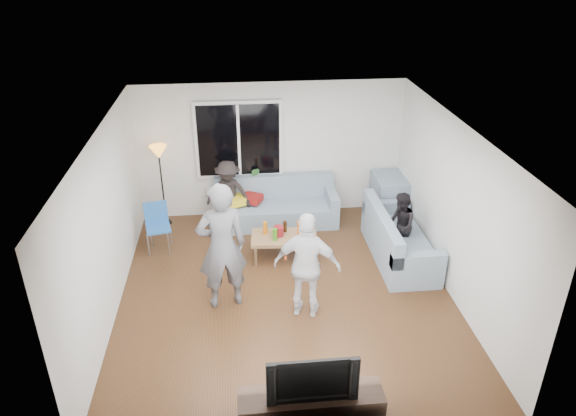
{
  "coord_description": "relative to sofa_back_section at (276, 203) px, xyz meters",
  "views": [
    {
      "loc": [
        -0.66,
        -6.69,
        4.86
      ],
      "look_at": [
        0.1,
        0.6,
        1.15
      ],
      "focal_mm": 33.15,
      "sensor_mm": 36.0,
      "label": 1
    }
  ],
  "objects": [
    {
      "name": "bottle_b",
      "position": [
        -0.13,
        -1.35,
        0.08
      ],
      "size": [
        0.08,
        0.08,
        0.21
      ],
      "primitive_type": "cylinder",
      "color": "#398D19",
      "rests_on": "coffee_table"
    },
    {
      "name": "floor_lamp",
      "position": [
        -2.09,
        0.2,
        0.36
      ],
      "size": [
        0.32,
        0.32,
        1.56
      ],
      "primitive_type": null,
      "color": "#FF9930",
      "rests_on": "floor"
    },
    {
      "name": "television",
      "position": [
        -0.01,
        -4.77,
        0.3
      ],
      "size": [
        0.98,
        0.13,
        0.57
      ],
      "primitive_type": "imported",
      "color": "black",
      "rests_on": "tv_console"
    },
    {
      "name": "wall_back",
      "position": [
        -0.04,
        0.5,
        0.88
      ],
      "size": [
        5.0,
        0.04,
        2.6
      ],
      "primitive_type": "cube",
      "color": "silver",
      "rests_on": "ground"
    },
    {
      "name": "wall_front",
      "position": [
        -0.04,
        -5.04,
        0.88
      ],
      "size": [
        5.0,
        0.04,
        2.6
      ],
      "primitive_type": "cube",
      "color": "silver",
      "rests_on": "ground"
    },
    {
      "name": "side_chair",
      "position": [
        -2.09,
        -0.8,
        0.01
      ],
      "size": [
        0.48,
        0.48,
        0.86
      ],
      "primitive_type": null,
      "rotation": [
        0.0,
        0.0,
        0.22
      ],
      "color": "#2A68B8",
      "rests_on": "floor"
    },
    {
      "name": "ceiling",
      "position": [
        -0.04,
        -2.27,
        2.2
      ],
      "size": [
        5.0,
        5.5,
        0.04
      ],
      "primitive_type": "cube",
      "color": "white",
      "rests_on": "ground"
    },
    {
      "name": "player_right",
      "position": [
        0.21,
        -2.8,
        0.38
      ],
      "size": [
        1.02,
        0.64,
        1.61
      ],
      "primitive_type": "imported",
      "rotation": [
        0.0,
        0.0,
        2.86
      ],
      "color": "silver",
      "rests_on": "floor"
    },
    {
      "name": "bottle_d",
      "position": [
        0.29,
        -1.27,
        0.11
      ],
      "size": [
        0.07,
        0.07,
        0.28
      ],
      "primitive_type": "cylinder",
      "color": "orange",
      "rests_on": "coffee_table"
    },
    {
      "name": "player_left",
      "position": [
        -0.97,
        -2.44,
        0.55
      ],
      "size": [
        0.8,
        0.61,
        1.96
      ],
      "primitive_type": "imported",
      "rotation": [
        0.0,
        0.0,
        3.35
      ],
      "color": "#55565B",
      "rests_on": "floor"
    },
    {
      "name": "vase",
      "position": [
        -1.07,
        0.35,
        0.28
      ],
      "size": [
        0.18,
        0.18,
        0.17
      ],
      "primitive_type": "imported",
      "rotation": [
        0.0,
        0.0,
        -0.11
      ],
      "color": "silver",
      "rests_on": "radiator"
    },
    {
      "name": "spectator_right",
      "position": [
        1.98,
        -1.39,
        0.15
      ],
      "size": [
        0.48,
        0.59,
        1.16
      ],
      "primitive_type": "imported",
      "rotation": [
        0.0,
        0.0,
        -1.65
      ],
      "color": "black",
      "rests_on": "floor"
    },
    {
      "name": "bottle_a",
      "position": [
        -0.27,
        -1.12,
        0.09
      ],
      "size": [
        0.07,
        0.07,
        0.22
      ],
      "primitive_type": "cylinder",
      "color": "#CE670C",
      "rests_on": "coffee_table"
    },
    {
      "name": "window_frame",
      "position": [
        -0.64,
        0.42,
        1.12
      ],
      "size": [
        1.62,
        0.06,
        1.47
      ],
      "primitive_type": "cube",
      "color": "white",
      "rests_on": "wall_back"
    },
    {
      "name": "sofa_corner",
      "position": [
        2.32,
        0.0,
        0.0
      ],
      "size": [
        0.85,
        0.85,
        0.85
      ],
      "primitive_type": "cube",
      "color": "gray",
      "rests_on": "floor"
    },
    {
      "name": "wall_right",
      "position": [
        2.48,
        -2.27,
        0.88
      ],
      "size": [
        0.04,
        5.5,
        2.6
      ],
      "primitive_type": "cube",
      "color": "silver",
      "rests_on": "ground"
    },
    {
      "name": "window_mullion",
      "position": [
        -0.64,
        0.37,
        1.12
      ],
      "size": [
        0.05,
        0.03,
        1.35
      ],
      "primitive_type": "cube",
      "color": "white",
      "rests_on": "window_frame"
    },
    {
      "name": "sofa_back_section",
      "position": [
        0.0,
        0.0,
        0.0
      ],
      "size": [
        2.3,
        0.85,
        0.85
      ],
      "primitive_type": null,
      "color": "gray",
      "rests_on": "floor"
    },
    {
      "name": "sofa_right_section",
      "position": [
        1.98,
        -1.46,
        0.0
      ],
      "size": [
        2.0,
        0.85,
        0.85
      ],
      "primitive_type": null,
      "rotation": [
        0.0,
        0.0,
        1.57
      ],
      "color": "gray",
      "rests_on": "floor"
    },
    {
      "name": "radiator",
      "position": [
        -0.64,
        0.38,
        -0.11
      ],
      "size": [
        1.3,
        0.12,
        0.62
      ],
      "primitive_type": "cube",
      "color": "silver",
      "rests_on": "floor"
    },
    {
      "name": "wall_left",
      "position": [
        -2.56,
        -2.27,
        0.88
      ],
      "size": [
        0.04,
        5.5,
        2.6
      ],
      "primitive_type": "cube",
      "color": "silver",
      "rests_on": "ground"
    },
    {
      "name": "tv_console",
      "position": [
        -0.01,
        -4.77,
        -0.2
      ],
      "size": [
        1.6,
        0.4,
        0.44
      ],
      "primitive_type": "cube",
      "color": "#312318",
      "rests_on": "floor"
    },
    {
      "name": "potted_plant",
      "position": [
        -0.38,
        0.35,
        0.39
      ],
      "size": [
        0.25,
        0.22,
        0.39
      ],
      "primitive_type": "imported",
      "rotation": [
        0.0,
        0.0,
        -0.23
      ],
      "color": "#2E6629",
      "rests_on": "radiator"
    },
    {
      "name": "cushion_yellow",
      "position": [
        -0.79,
        -0.02,
        0.09
      ],
      "size": [
        0.47,
        0.44,
        0.14
      ],
      "primitive_type": "cube",
      "rotation": [
        0.0,
        0.0,
        0.39
      ],
      "color": "yellow",
      "rests_on": "sofa_back_section"
    },
    {
      "name": "bottle_e",
      "position": [
        0.4,
        -1.13,
        0.09
      ],
      "size": [
        0.07,
        0.07,
        0.23
      ],
      "primitive_type": "cylinder",
      "color": "black",
      "rests_on": "coffee_table"
    },
    {
      "name": "spectator_back",
      "position": [
        -0.88,
        0.03,
        0.22
      ],
      "size": [
        0.92,
        0.66,
        1.29
      ],
      "primitive_type": "imported",
      "rotation": [
        0.0,
        0.0,
        -0.24
      ],
      "color": "black",
      "rests_on": "floor"
    },
    {
      "name": "floor",
      "position": [
        -0.04,
        -2.27,
        -0.45
      ],
      "size": [
        5.0,
        5.5,
        0.04
      ],
      "primitive_type": "cube",
      "color": "#56351C",
      "rests_on": "ground"
    },
    {
      "name": "window_glass",
      "position": [
        -0.64,
        0.38,
        1.12
      ],
      "size": [
        1.5,
        0.02,
        1.35
      ],
      "primitive_type": "cube",
      "color": "black",
      "rests_on": "window_frame"
    },
    {
      "name": "cushion_red",
      "position": [
        -0.45,
        0.06,
        0.09
      ],
      "size": [
        0.46,
        0.44,
        0.13
      ],
      "primitive_type": "cube",
      "rotation": [
        0.0,
        0.0,
        -0.51
      ],
      "color": "maroon",
      "rests_on": "sofa_back_section"
    },
    {
      "name": "bottle_c",
      "position": [
        0.07,
        -1.08,
        0.07
      ],
      "size": [
        0.07,
        0.07,
        0.2
      ],
      "primitive_type": "cylinder",
      "color": "black",
      "rests_on": "coffee_table"
    },
    {
      "name": "coffee_table",
      "position": [
        0.04,
        -1.23,
        -0.22
      ],
      "size": [
        1.14,
        0.69,
        0.4
      ],
      "primitive_type": "cube",
      "rotation": [
        0.0,
        0.0,
        -0.08
      ],
      "color": "#987149",
      "rests_on": "floor"
    },
    {
      "name": "pitcher",
      "position": [
        -0.05,
        -1.2,
        0.06
      ],
      "size": [
        0.17,
        0.17,
        0.17
      ],
      "primitive_type": "cylinder",
      "color": "maroon",
      "rests_on": "coffee_table"
    }
  ]
}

